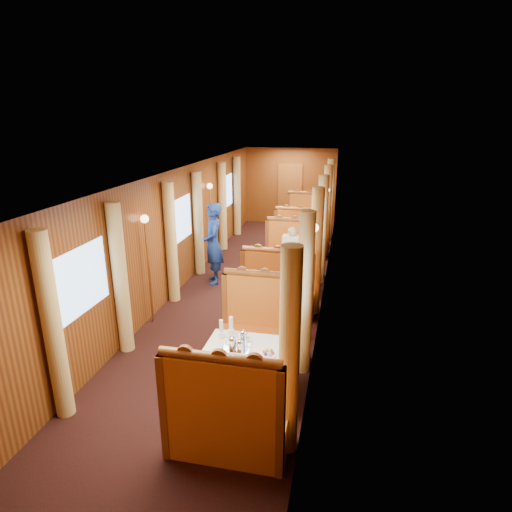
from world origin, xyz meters
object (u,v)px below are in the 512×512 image
(rose_vase_mid, at_px, (289,250))
(banquette_mid_fwd, at_px, (278,293))
(table_mid, at_px, (286,276))
(banquette_far_aft, at_px, (307,222))
(teapot_left, at_px, (233,344))
(banquette_near_aft, at_px, (263,331))
(table_near, at_px, (247,372))
(banquette_near_fwd, at_px, (226,421))
(banquette_far_fwd, at_px, (300,241))
(teapot_back, at_px, (244,338))
(passenger, at_px, (291,248))
(banquette_mid_aft, at_px, (293,259))
(fruit_plate, at_px, (268,353))
(table_far, at_px, (304,232))
(teapot_right, at_px, (240,347))
(tea_tray, at_px, (236,348))
(steward, at_px, (213,244))
(rose_vase_far, at_px, (306,213))

(rose_vase_mid, bearing_deg, banquette_mid_fwd, -91.79)
(table_mid, distance_m, banquette_far_aft, 4.51)
(teapot_left, bearing_deg, banquette_near_aft, 75.87)
(table_near, height_order, teapot_left, teapot_left)
(banquette_near_aft, height_order, table_mid, banquette_near_aft)
(banquette_near_fwd, bearing_deg, banquette_mid_fwd, 90.00)
(table_mid, xyz_separation_m, banquette_far_fwd, (0.00, 2.49, 0.05))
(banquette_near_fwd, distance_m, teapot_back, 1.16)
(banquette_near_aft, height_order, passenger, banquette_near_aft)
(table_near, relative_size, passenger, 1.38)
(table_mid, bearing_deg, banquette_far_fwd, 90.00)
(table_near, relative_size, banquette_far_fwd, 0.78)
(table_near, xyz_separation_m, banquette_mid_aft, (0.00, 4.51, 0.05))
(passenger, bearing_deg, teapot_back, -90.87)
(banquette_mid_aft, relative_size, banquette_far_aft, 1.00)
(fruit_plate, bearing_deg, table_far, 92.40)
(teapot_back, bearing_deg, teapot_right, -81.57)
(rose_vase_mid, bearing_deg, teapot_back, -91.59)
(banquette_near_aft, distance_m, tea_tray, 1.15)
(teapot_right, height_order, steward, steward)
(teapot_back, xyz_separation_m, steward, (-1.57, 3.72, 0.06))
(table_mid, relative_size, fruit_plate, 4.85)
(banquette_mid_fwd, height_order, teapot_back, banquette_mid_fwd)
(banquette_far_fwd, bearing_deg, banquette_near_fwd, -90.00)
(table_mid, relative_size, teapot_left, 6.42)
(fruit_plate, bearing_deg, banquette_far_fwd, 92.79)
(teapot_right, relative_size, fruit_plate, 0.69)
(table_near, relative_size, tea_tray, 3.09)
(table_near, relative_size, steward, 0.59)
(tea_tray, bearing_deg, table_near, 32.87)
(banquette_mid_fwd, xyz_separation_m, banquette_far_aft, (0.00, 5.53, 0.00))
(banquette_far_fwd, height_order, steward, steward)
(table_far, bearing_deg, teapot_left, -91.31)
(banquette_mid_fwd, xyz_separation_m, banquette_far_fwd, (0.00, 3.50, 0.00))
(tea_tray, relative_size, passenger, 0.45)
(banquette_near_aft, distance_m, banquette_far_aft, 7.00)
(banquette_mid_aft, xyz_separation_m, table_far, (0.00, 2.49, -0.05))
(rose_vase_far, bearing_deg, banquette_near_aft, -90.35)
(teapot_right, distance_m, rose_vase_mid, 3.66)
(rose_vase_mid, height_order, passenger, passenger)
(rose_vase_mid, relative_size, rose_vase_far, 1.00)
(table_far, relative_size, steward, 0.59)
(banquette_mid_aft, distance_m, fruit_plate, 4.68)
(banquette_mid_fwd, relative_size, teapot_right, 9.01)
(banquette_near_aft, height_order, rose_vase_mid, banquette_near_aft)
(passenger, bearing_deg, banquette_mid_fwd, -90.00)
(banquette_far_aft, height_order, rose_vase_mid, banquette_far_aft)
(table_far, relative_size, tea_tray, 3.09)
(teapot_back, bearing_deg, banquette_near_aft, 92.88)
(table_far, distance_m, teapot_left, 7.12)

